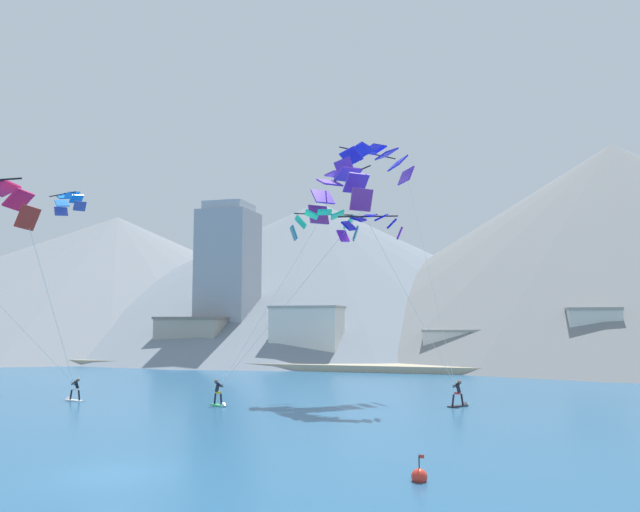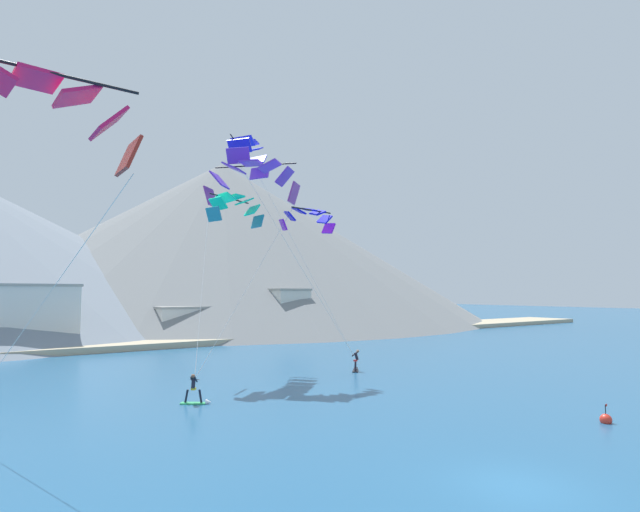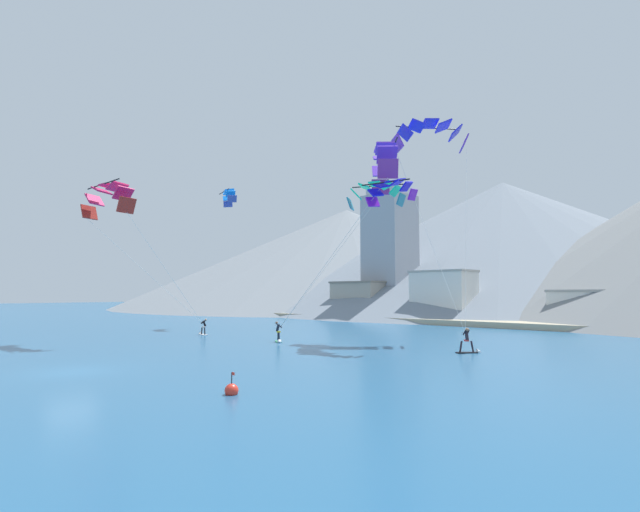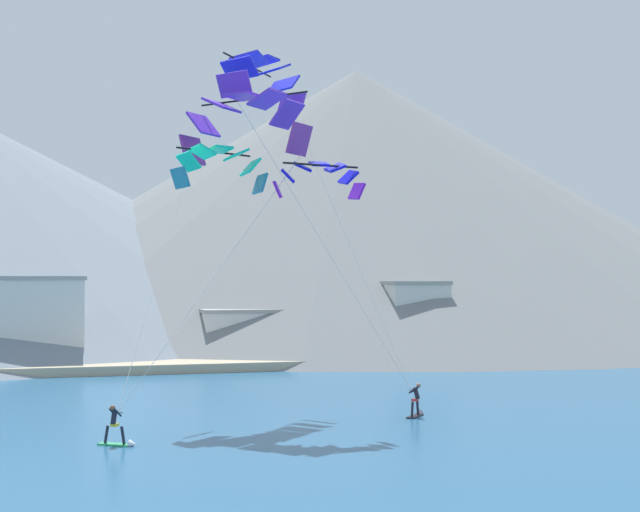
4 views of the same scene
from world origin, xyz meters
The scene contains 15 objects.
ground_plane centered at (0.00, 0.00, 0.00)m, with size 400.00×400.00×0.00m, color #23567F.
kitesurfer_near_trail centered at (10.95, 21.71, 0.55)m, with size 1.46×1.56×1.79m.
kitesurfer_mid_center centered at (-4.05, 17.67, 0.53)m, with size 1.64×1.34×1.78m.
parafoil_kite_near_lead centered at (-13.53, 7.26, 12.01)m, with size 6.40×11.09×11.82m.
parafoil_kite_near_trail centered at (4.33, 28.09, 18.25)m, with size 9.29×9.48×18.02m.
parafoil_kite_mid_center centered at (2.41, 23.73, 15.06)m, with size 9.55×9.03×14.97m.
parafoil_kite_distant_low_drift centered at (5.40, 20.46, 11.91)m, with size 4.57×1.85×1.89m.
parafoil_kite_distant_mid_solo centered at (1.26, 24.06, 12.81)m, with size 5.13×3.11×2.28m.
race_marker_buoy centered at (10.67, 2.21, 0.16)m, with size 0.56×0.56×1.02m.
shoreline_strip centered at (0.00, 50.78, 0.35)m, with size 180.00×10.00×0.70m, color tan.
shore_building_promenade_mid centered at (8.61, 55.45, 2.25)m, with size 7.40×5.63×4.48m.
shore_building_quay_east centered at (23.18, 52.76, 3.44)m, with size 5.37×5.95×6.87m.
shore_building_quay_west centered at (-8.82, 52.62, 3.64)m, with size 8.55×5.14×7.25m.
shore_building_old_town centered at (39.32, 54.57, 2.16)m, with size 6.62×4.17×4.29m.
mountain_peak_central_summit centered at (34.05, 100.49, 18.64)m, with size 120.51×120.51×37.27m.
Camera 2 is at (-14.98, -9.98, 6.35)m, focal length 28.00 mm.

